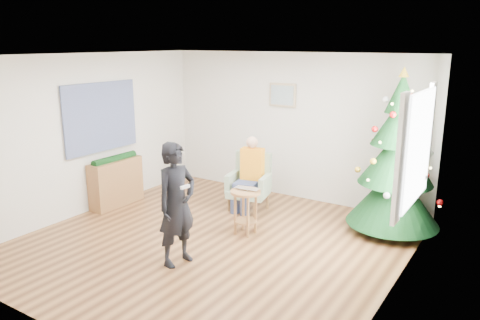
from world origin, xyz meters
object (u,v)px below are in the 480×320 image
Objects in this scene: armchair at (250,189)px; stool at (246,212)px; christmas_tree at (397,160)px; standing_man at (177,204)px; console at (116,183)px.

stool is at bearing -74.06° from armchair.
christmas_tree is 1.54× the size of standing_man.
console is at bearing -176.80° from stool.
christmas_tree is at bearing -29.48° from standing_man.
stool is (-1.80, -1.27, -0.76)m from christmas_tree.
armchair is at bearing 16.21° from standing_man.
christmas_tree reaches higher than console.
christmas_tree reaches higher than standing_man.
christmas_tree reaches higher than stool.
standing_man reaches higher than armchair.
armchair is 2.32m from console.
stool is 2.56m from console.
christmas_tree is 2.44× the size of console.
console is (-2.56, -0.14, 0.06)m from stool.
christmas_tree is 2.56× the size of armchair.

